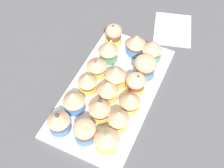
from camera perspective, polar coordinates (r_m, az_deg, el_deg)
name	(u,v)px	position (r cm, az deg, el deg)	size (l,w,h in cm)	color
ground_plane	(112,95)	(89.51, 0.00, -2.10)	(180.00, 180.00, 3.00)	#4C4C51
baking_tray	(112,91)	(87.75, 0.00, -1.35)	(43.96, 24.16, 1.20)	silver
cupcake_0	(107,139)	(75.52, -1.00, -10.44)	(6.65, 6.65, 7.39)	#EFC651
cupcake_1	(119,119)	(77.79, 1.28, -6.66)	(5.82, 5.82, 7.51)	#EFC651
cupcake_2	(130,101)	(81.00, 3.52, -3.27)	(5.65, 5.65, 7.48)	#EFC651
cupcake_3	(136,84)	(84.79, 4.52, 0.08)	(5.65, 5.65, 6.68)	#EFC651
cupcake_4	(145,66)	(88.11, 6.33, 3.36)	(6.61, 6.61, 7.69)	#477AC6
cupcake_5	(152,50)	(92.53, 7.64, 6.52)	(6.33, 6.33, 7.88)	#4C9E6B
cupcake_6	(86,132)	(77.03, -4.94, -9.05)	(5.92, 5.92, 6.92)	#477AC6
cupcake_7	(100,108)	(79.47, -2.35, -4.67)	(6.04, 6.04, 7.91)	#EFC651
cupcake_8	(109,90)	(82.67, -0.52, -1.20)	(5.97, 5.97, 7.26)	#EFC651
cupcake_9	(115,75)	(85.50, 0.66, 1.63)	(6.25, 6.25, 7.72)	#EFC651
cupcake_10	(136,44)	(93.78, 4.61, 7.61)	(6.08, 6.08, 7.38)	#477AC6
cupcake_11	(59,121)	(79.09, -10.10, -7.01)	(6.06, 6.06, 7.43)	#477AC6
cupcake_12	(74,100)	(81.49, -7.29, -3.09)	(6.19, 6.19, 7.37)	#477AC6
cupcake_13	(87,82)	(84.79, -4.71, 0.39)	(5.61, 5.61, 7.05)	#EFC651
cupcake_14	(97,66)	(88.51, -2.89, 3.42)	(6.01, 6.01, 6.62)	#EFC651
cupcake_15	(109,50)	(91.40, -0.66, 6.47)	(6.16, 6.16, 7.94)	#4C9E6B
cupcake_16	(114,35)	(96.03, 0.32, 9.35)	(5.28, 5.28, 7.86)	#EFC651
napkin	(173,29)	(106.67, 11.48, 10.22)	(15.53, 12.41, 0.60)	white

